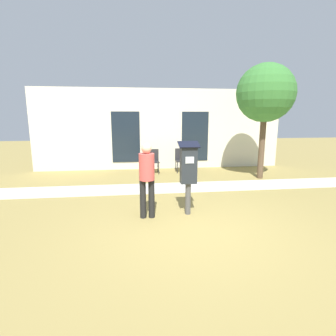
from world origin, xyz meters
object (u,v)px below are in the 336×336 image
object	(u,v)px
outdoor_chair_middle	(181,158)
outdoor_chair_left	(153,159)
parking_meter	(188,169)
person_standing	(147,175)

from	to	relation	value
outdoor_chair_middle	outdoor_chair_left	bearing A→B (deg)	179.53
parking_meter	outdoor_chair_left	xyz separation A→B (m)	(-0.45, 4.36, -0.49)
outdoor_chair_left	outdoor_chair_middle	world-z (taller)	same
outdoor_chair_left	outdoor_chair_middle	xyz separation A→B (m)	(1.09, 0.09, 0.00)
person_standing	outdoor_chair_left	world-z (taller)	person_standing
person_standing	outdoor_chair_left	bearing A→B (deg)	49.95
person_standing	outdoor_chair_middle	xyz separation A→B (m)	(1.54, 4.55, -0.40)
person_standing	outdoor_chair_left	size ratio (longest dim) A/B	1.76
outdoor_chair_middle	parking_meter	bearing A→B (deg)	-103.69
outdoor_chair_left	outdoor_chair_middle	bearing A→B (deg)	14.67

